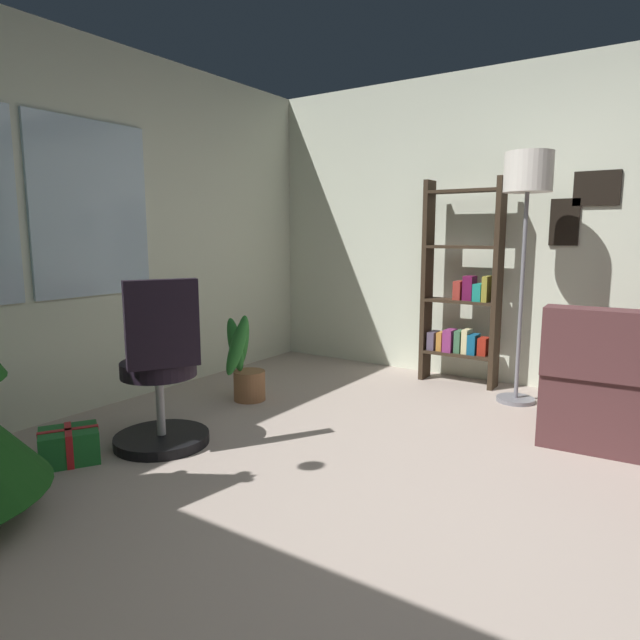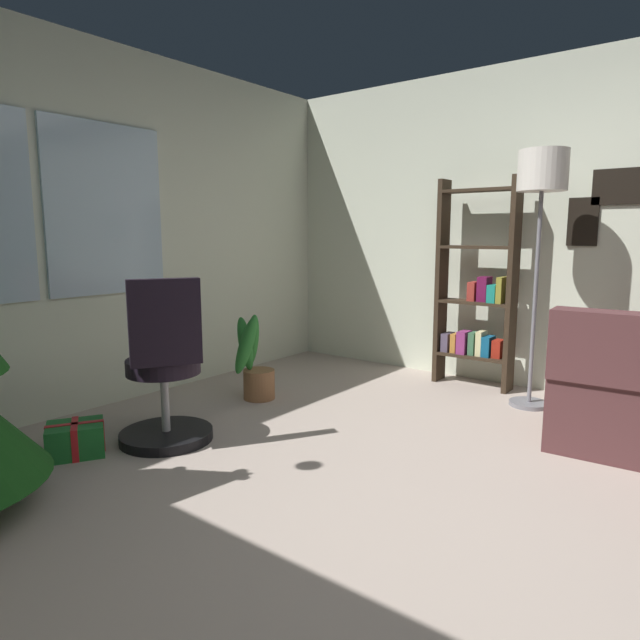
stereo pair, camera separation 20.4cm
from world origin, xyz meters
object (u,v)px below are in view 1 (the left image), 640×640
object	(u,v)px
bookshelf	(462,295)
floor_lamp	(527,193)
office_chair	(161,383)
potted_plant	(244,365)
gift_box_green	(69,445)

from	to	relation	value
bookshelf	floor_lamp	size ratio (longest dim) A/B	0.93
office_chair	floor_lamp	bearing A→B (deg)	-35.62
floor_lamp	potted_plant	bearing A→B (deg)	123.25
office_chair	potted_plant	xyz separation A→B (m)	(0.96, 0.22, -0.12)
gift_box_green	floor_lamp	distance (m)	3.40
gift_box_green	office_chair	size ratio (longest dim) A/B	0.39
office_chair	bookshelf	distance (m)	2.57
gift_box_green	office_chair	distance (m)	0.59
office_chair	bookshelf	size ratio (longest dim) A/B	0.59
bookshelf	floor_lamp	distance (m)	0.99
gift_box_green	floor_lamp	size ratio (longest dim) A/B	0.21
gift_box_green	floor_lamp	world-z (taller)	floor_lamp
gift_box_green	bookshelf	size ratio (longest dim) A/B	0.23
gift_box_green	office_chair	world-z (taller)	office_chair
office_chair	bookshelf	bearing A→B (deg)	-21.97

